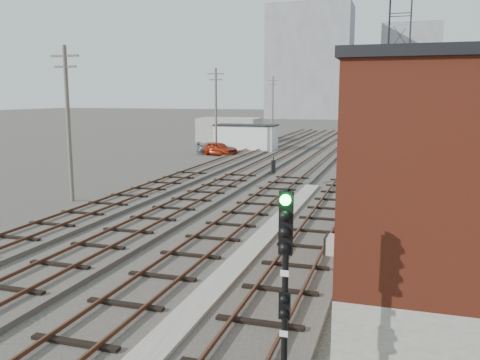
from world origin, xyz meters
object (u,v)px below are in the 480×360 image
at_px(switch_stand, 273,166).
at_px(car_grey, 217,148).
at_px(car_red, 219,149).
at_px(car_silver, 226,144).
at_px(signal_mast, 285,273).
at_px(site_trailer, 246,137).

relative_size(switch_stand, car_grey, 0.30).
xyz_separation_m(car_red, car_silver, (-1.17, 5.64, -0.06)).
bearing_deg(signal_mast, site_trailer, 107.60).
bearing_deg(car_grey, signal_mast, -169.95).
distance_m(car_red, car_silver, 5.75).
xyz_separation_m(site_trailer, car_silver, (-2.48, 0.15, -0.84)).
bearing_deg(car_red, car_silver, 32.58).
height_order(signal_mast, car_silver, signal_mast).
xyz_separation_m(site_trailer, car_red, (-1.32, -5.49, -0.78)).
height_order(signal_mast, switch_stand, signal_mast).
bearing_deg(site_trailer, switch_stand, -65.07).
bearing_deg(signal_mast, car_red, 111.48).
height_order(signal_mast, car_grey, signal_mast).
distance_m(car_silver, car_grey, 4.79).
height_order(site_trailer, car_silver, site_trailer).
bearing_deg(switch_stand, site_trailer, 89.86).
bearing_deg(site_trailer, car_red, -102.27).
distance_m(switch_stand, car_grey, 14.73).
xyz_separation_m(car_silver, car_grey, (0.65, -4.75, -0.01)).
bearing_deg(site_trailer, signal_mast, -71.17).
bearing_deg(car_silver, site_trailer, -87.62).
height_order(switch_stand, car_red, switch_stand).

